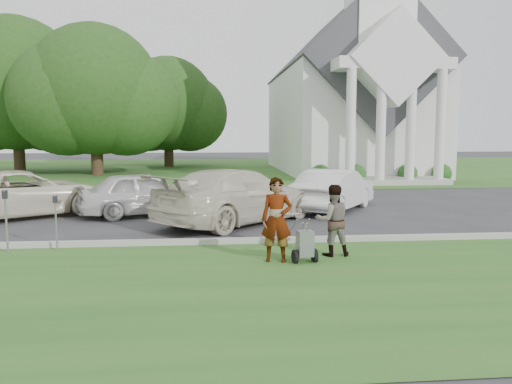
{
  "coord_description": "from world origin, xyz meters",
  "views": [
    {
      "loc": [
        -0.61,
        -11.49,
        2.71
      ],
      "look_at": [
        0.45,
        0.0,
        1.35
      ],
      "focal_mm": 35.0,
      "sensor_mm": 36.0,
      "label": 1
    }
  ],
  "objects": [
    {
      "name": "tree_far",
      "position": [
        -14.01,
        24.99,
        5.69
      ],
      "size": [
        11.64,
        9.2,
        10.73
      ],
      "color": "#332316",
      "rests_on": "ground"
    },
    {
      "name": "car_b",
      "position": [
        -2.8,
        5.21,
        0.73
      ],
      "size": [
        4.63,
        3.15,
        1.46
      ],
      "primitive_type": "imported",
      "rotation": [
        0.0,
        0.0,
        1.93
      ],
      "color": "silver",
      "rests_on": "ground"
    },
    {
      "name": "parking_meter_far",
      "position": [
        -5.19,
        0.03,
        0.92
      ],
      "size": [
        0.11,
        0.1,
        1.46
      ],
      "color": "gray",
      "rests_on": "ground"
    },
    {
      "name": "car_d",
      "position": [
        3.74,
        5.64,
        0.73
      ],
      "size": [
        3.81,
        4.55,
        1.47
      ],
      "primitive_type": "imported",
      "rotation": [
        0.0,
        0.0,
        2.54
      ],
      "color": "silver",
      "rests_on": "ground"
    },
    {
      "name": "curb",
      "position": [
        0.0,
        0.55,
        0.07
      ],
      "size": [
        80.0,
        0.18,
        0.15
      ],
      "primitive_type": "cube",
      "color": "#9E9E93",
      "rests_on": "ground"
    },
    {
      "name": "parking_meter_near",
      "position": [
        -4.16,
        0.19,
        0.83
      ],
      "size": [
        0.09,
        0.09,
        1.31
      ],
      "color": "gray",
      "rests_on": "ground"
    },
    {
      "name": "car_c",
      "position": [
        0.2,
        3.48,
        0.83
      ],
      "size": [
        5.71,
        5.62,
        1.65
      ],
      "primitive_type": "imported",
      "rotation": [
        0.0,
        0.0,
        2.34
      ],
      "color": "beige",
      "rests_on": "ground"
    },
    {
      "name": "car_a",
      "position": [
        -6.71,
        5.28,
        0.76
      ],
      "size": [
        5.94,
        5.21,
        1.52
      ],
      "primitive_type": "imported",
      "rotation": [
        0.0,
        0.0,
        2.18
      ],
      "color": "beige",
      "rests_on": "ground"
    },
    {
      "name": "striping_cart",
      "position": [
        1.35,
        -1.37,
        0.4
      ],
      "size": [
        0.57,
        1.05,
        0.93
      ],
      "rotation": [
        0.0,
        0.0,
        0.16
      ],
      "color": "black",
      "rests_on": "ground"
    },
    {
      "name": "grass_strip",
      "position": [
        0.0,
        -3.0,
        0.01
      ],
      "size": [
        80.0,
        7.0,
        0.01
      ],
      "primitive_type": "cube",
      "color": "#27571E",
      "rests_on": "ground"
    },
    {
      "name": "church_lawn",
      "position": [
        0.0,
        27.0,
        0.01
      ],
      "size": [
        80.0,
        30.0,
        0.01
      ],
      "primitive_type": "cube",
      "color": "#27571E",
      "rests_on": "ground"
    },
    {
      "name": "church",
      "position": [
        9.0,
        23.11,
        5.94
      ],
      "size": [
        9.19,
        19.0,
        24.1
      ],
      "color": "white",
      "rests_on": "ground"
    },
    {
      "name": "person_left",
      "position": [
        0.77,
        -1.24,
        0.89
      ],
      "size": [
        0.72,
        0.55,
        1.79
      ],
      "primitive_type": "imported",
      "rotation": [
        0.0,
        0.0,
        -0.2
      ],
      "color": "#999999",
      "rests_on": "ground"
    },
    {
      "name": "ground",
      "position": [
        0.0,
        0.0,
        0.0
      ],
      "size": [
        120.0,
        120.0,
        0.0
      ],
      "primitive_type": "plane",
      "color": "#333335",
      "rests_on": "ground"
    },
    {
      "name": "tree_left",
      "position": [
        -8.01,
        21.99,
        5.11
      ],
      "size": [
        10.63,
        8.4,
        9.71
      ],
      "color": "#332316",
      "rests_on": "ground"
    },
    {
      "name": "person_right",
      "position": [
        2.07,
        -0.84,
        0.79
      ],
      "size": [
        0.79,
        0.63,
        1.58
      ],
      "primitive_type": "imported",
      "rotation": [
        0.0,
        0.0,
        3.18
      ],
      "color": "#999999",
      "rests_on": "ground"
    },
    {
      "name": "tree_back",
      "position": [
        -4.01,
        29.99,
        4.73
      ],
      "size": [
        9.61,
        7.6,
        8.89
      ],
      "color": "#332316",
      "rests_on": "ground"
    }
  ]
}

